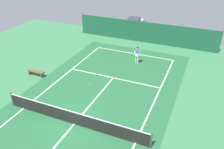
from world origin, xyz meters
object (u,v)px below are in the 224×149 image
tennis_net (74,118)px  tennis_ball_midcourt (90,84)px  tennis_ball_by_sideline (143,57)px  tennis_player (137,54)px  parked_car (133,25)px  courtside_bench (36,72)px  tennis_ball_near_player (112,70)px

tennis_net → tennis_ball_midcourt: bearing=106.3°
tennis_ball_by_sideline → tennis_player: bearing=-94.3°
tennis_net → tennis_ball_by_sideline: size_ratio=153.33×
tennis_net → tennis_player: tennis_player is taller
tennis_ball_by_sideline → parked_car: bearing=115.7°
tennis_player → courtside_bench: (-7.28, -5.80, -0.59)m
tennis_net → tennis_player: (0.97, 9.88, 0.45)m
tennis_net → tennis_ball_near_player: size_ratio=153.33×
tennis_ball_midcourt → tennis_ball_by_sideline: 7.31m
tennis_ball_near_player → tennis_ball_by_sideline: 4.23m
tennis_ball_near_player → tennis_ball_midcourt: 3.11m
tennis_net → tennis_ball_midcourt: tennis_net is taller
tennis_ball_by_sideline → courtside_bench: bearing=-135.0°
tennis_ball_midcourt → courtside_bench: courtside_bench is taller
tennis_net → courtside_bench: 7.52m
tennis_ball_near_player → tennis_ball_midcourt: same height
tennis_net → courtside_bench: (-6.31, 4.08, -0.14)m
parked_car → courtside_bench: (-3.87, -14.72, -0.46)m
tennis_ball_near_player → tennis_ball_midcourt: (-0.68, -3.04, 0.00)m
tennis_ball_near_player → parked_car: bearing=99.0°
tennis_net → tennis_ball_near_player: 7.67m
courtside_bench → tennis_ball_by_sideline: bearing=45.0°
tennis_net → parked_car: bearing=97.4°
tennis_net → tennis_ball_by_sideline: (1.09, 11.48, -0.48)m
tennis_ball_midcourt → parked_car: parked_car is taller
tennis_ball_near_player → tennis_ball_midcourt: bearing=-102.6°
tennis_ball_midcourt → tennis_net: bearing=-73.7°
tennis_ball_near_player → parked_car: size_ratio=0.02×
tennis_net → tennis_ball_by_sideline: 11.54m
tennis_net → parked_car: parked_car is taller
tennis_ball_midcourt → courtside_bench: (-4.96, -0.51, 0.34)m
tennis_ball_near_player → tennis_player: bearing=54.0°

